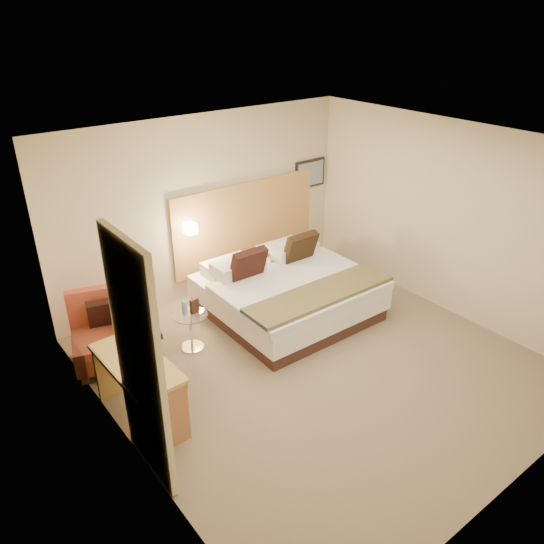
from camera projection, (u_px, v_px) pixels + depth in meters
floor at (316, 364)px, 6.62m from camera, size 4.80×5.00×0.02m
ceiling at (327, 147)px, 5.40m from camera, size 4.80×5.00×0.02m
wall_back at (205, 207)px, 7.78m from camera, size 4.80×0.02×2.70m
wall_front at (533, 376)px, 4.24m from camera, size 4.80×0.02×2.70m
wall_left at (120, 340)px, 4.69m from camera, size 0.02×5.00×2.70m
wall_right at (450, 220)px, 7.33m from camera, size 0.02×5.00×2.70m
headboard_panel at (246, 223)px, 8.31m from camera, size 2.60×0.04×1.30m
art_frame at (310, 174)px, 8.80m from camera, size 0.62×0.03×0.47m
art_canvas at (311, 174)px, 8.78m from camera, size 0.54×0.01×0.39m
lamp_arm at (188, 227)px, 7.61m from camera, size 0.02×0.12×0.02m
lamp_shade at (190, 228)px, 7.57m from camera, size 0.15×0.15×0.15m
curtain at (139, 364)px, 4.60m from camera, size 0.06×0.90×2.42m
bottle_a at (185, 308)px, 6.67m from camera, size 0.06×0.06×0.18m
bottle_b at (184, 307)px, 6.70m from camera, size 0.06×0.06×0.18m
menu_folder at (194, 306)px, 6.70m from camera, size 0.12×0.07×0.20m
bed at (287, 292)px, 7.57m from camera, size 2.18×2.10×1.04m
lounge_chair at (109, 335)px, 6.54m from camera, size 1.05×0.98×0.91m
side_table at (191, 329)px, 6.81m from camera, size 0.52×0.52×0.50m
desk at (140, 373)px, 5.50m from camera, size 0.58×1.21×0.75m
desk_chair at (140, 337)px, 6.46m from camera, size 0.62×0.62×0.93m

